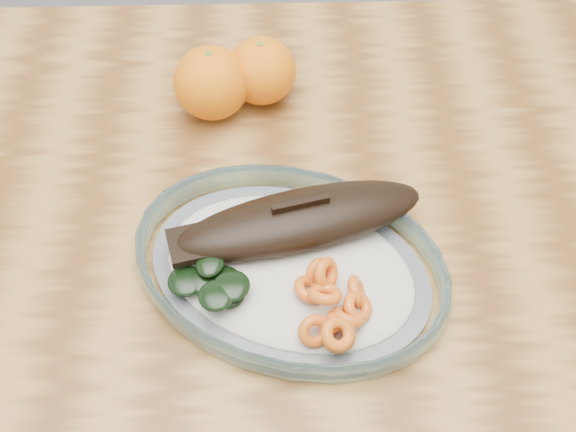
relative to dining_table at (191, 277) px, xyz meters
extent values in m
cube|color=brown|center=(0.00, 0.00, 0.08)|extent=(1.20, 0.80, 0.04)
cylinder|color=brown|center=(0.54, 0.34, -0.30)|extent=(0.06, 0.06, 0.71)
ellipsoid|color=white|center=(0.12, -0.06, 0.10)|extent=(0.71, 0.62, 0.01)
torus|color=#8DC8DA|center=(0.12, -0.06, 0.11)|extent=(0.76, 0.76, 0.03)
ellipsoid|color=white|center=(0.12, -0.06, 0.12)|extent=(0.63, 0.54, 0.02)
ellipsoid|color=black|center=(0.13, -0.02, 0.15)|extent=(0.27, 0.14, 0.04)
ellipsoid|color=black|center=(0.13, -0.02, 0.14)|extent=(0.23, 0.11, 0.02)
cube|color=black|center=(0.02, -0.05, 0.15)|extent=(0.06, 0.06, 0.01)
cube|color=black|center=(0.13, -0.02, 0.17)|extent=(0.06, 0.02, 0.02)
torus|color=#D7530F|center=(0.18, -0.10, 0.14)|extent=(0.02, 0.04, 0.04)
torus|color=#D7530F|center=(0.15, -0.08, 0.14)|extent=(0.04, 0.03, 0.04)
torus|color=#D7530F|center=(0.13, -0.10, 0.14)|extent=(0.04, 0.04, 0.03)
torus|color=#D7530F|center=(0.18, -0.12, 0.14)|extent=(0.04, 0.05, 0.04)
torus|color=#D7530F|center=(0.16, -0.14, 0.14)|extent=(0.05, 0.04, 0.04)
torus|color=#D7530F|center=(0.14, -0.15, 0.14)|extent=(0.04, 0.04, 0.03)
torus|color=#D7530F|center=(0.16, -0.15, 0.14)|extent=(0.05, 0.04, 0.04)
torus|color=#D7530F|center=(0.17, -0.13, 0.14)|extent=(0.04, 0.04, 0.04)
torus|color=#D7530F|center=(0.15, -0.11, 0.15)|extent=(0.05, 0.04, 0.03)
torus|color=#D7530F|center=(0.16, -0.16, 0.15)|extent=(0.04, 0.04, 0.03)
torus|color=#D7530F|center=(0.15, -0.09, 0.15)|extent=(0.04, 0.04, 0.04)
ellipsoid|color=black|center=(0.03, -0.08, 0.14)|extent=(0.04, 0.04, 0.01)
ellipsoid|color=black|center=(0.04, -0.10, 0.14)|extent=(0.04, 0.04, 0.01)
ellipsoid|color=black|center=(0.05, -0.10, 0.14)|extent=(0.04, 0.04, 0.01)
ellipsoid|color=black|center=(0.05, -0.09, 0.14)|extent=(0.05, 0.05, 0.01)
ellipsoid|color=black|center=(0.01, -0.09, 0.14)|extent=(0.04, 0.04, 0.01)
ellipsoid|color=black|center=(0.06, -0.10, 0.15)|extent=(0.05, 0.05, 0.01)
ellipsoid|color=black|center=(0.04, -0.07, 0.15)|extent=(0.03, 0.04, 0.01)
ellipsoid|color=black|center=(0.04, -0.11, 0.15)|extent=(0.04, 0.04, 0.01)
sphere|color=orange|center=(0.03, 0.18, 0.14)|extent=(0.09, 0.09, 0.09)
sphere|color=orange|center=(0.09, 0.20, 0.14)|extent=(0.09, 0.09, 0.09)
camera|label=1|loc=(0.10, -0.48, 0.72)|focal=45.00mm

